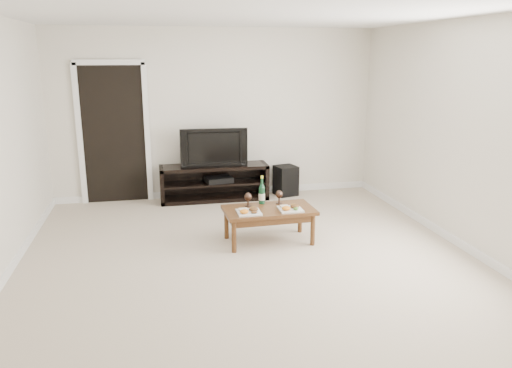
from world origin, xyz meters
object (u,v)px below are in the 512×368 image
Objects in this scene: media_console at (214,183)px; coffee_table at (269,225)px; television at (213,147)px; subwoofer at (286,180)px.

media_console is 1.97m from coffee_table.
coffee_table is at bearing -75.18° from television.
television is 1.31m from subwoofer.
subwoofer reaches higher than coffee_table.
subwoofer is at bearing 69.44° from coffee_table.
media_console is 1.55× the size of coffee_table.
television is at bearing 102.25° from coffee_table.
television reaches higher than coffee_table.
media_console reaches higher than subwoofer.
media_console is 1.64× the size of television.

